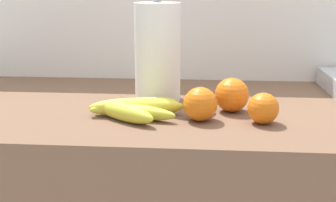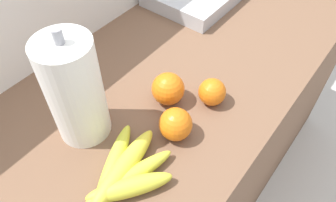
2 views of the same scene
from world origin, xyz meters
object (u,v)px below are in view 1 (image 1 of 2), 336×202
Objects in this scene: banana_bunch at (132,109)px; orange_front at (232,95)px; orange_back_right at (263,108)px; orange_right at (200,104)px; paper_towel_roll at (158,52)px.

orange_front is at bearing 15.49° from banana_bunch.
orange_front reaches higher than banana_bunch.
orange_back_right is 0.14m from orange_right.
orange_right is (0.16, -0.02, 0.02)m from banana_bunch.
orange_right is 0.93× the size of orange_front.
banana_bunch is 0.24m from orange_front.
banana_bunch is at bearing -104.37° from paper_towel_roll.
paper_towel_roll is (0.04, 0.16, 0.11)m from banana_bunch.
orange_back_right is at bearing -36.68° from paper_towel_roll.
orange_back_right is (0.29, -0.02, 0.01)m from banana_bunch.
banana_bunch is 0.20m from paper_towel_roll.
banana_bunch is at bearing 175.21° from orange_back_right.
orange_right is (-0.14, 0.01, 0.00)m from orange_back_right.
orange_back_right is at bearing -54.40° from orange_front.
orange_front reaches higher than orange_right.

